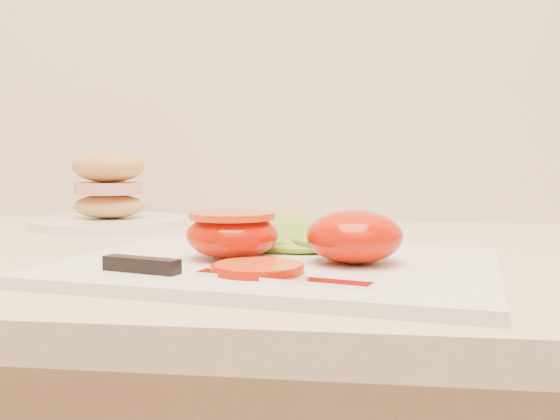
# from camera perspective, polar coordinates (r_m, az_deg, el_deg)

# --- Properties ---
(cutting_board) EXTENTS (0.42, 0.33, 0.01)m
(cutting_board) POSITION_cam_1_polar(r_m,az_deg,el_deg) (0.56, -0.13, -5.19)
(cutting_board) COLOR white
(cutting_board) RESTS_ON counter
(tomato_half_dome) EXTENTS (0.08, 0.08, 0.05)m
(tomato_half_dome) POSITION_cam_1_polar(r_m,az_deg,el_deg) (0.55, 6.82, -2.42)
(tomato_half_dome) COLOR red
(tomato_half_dome) RESTS_ON cutting_board
(tomato_half_cut) EXTENTS (0.08, 0.08, 0.04)m
(tomato_half_cut) POSITION_cam_1_polar(r_m,az_deg,el_deg) (0.57, -4.39, -2.13)
(tomato_half_cut) COLOR red
(tomato_half_cut) RESTS_ON cutting_board
(tomato_slice_0) EXTENTS (0.07, 0.07, 0.01)m
(tomato_slice_0) POSITION_cam_1_polar(r_m,az_deg,el_deg) (0.51, -2.00, -5.31)
(tomato_slice_0) COLOR #E95721
(tomato_slice_0) RESTS_ON cutting_board
(tomato_slice_1) EXTENTS (0.06, 0.06, 0.01)m
(tomato_slice_1) POSITION_cam_1_polar(r_m,az_deg,el_deg) (0.50, -2.60, -5.40)
(tomato_slice_1) COLOR #E95721
(tomato_slice_1) RESTS_ON cutting_board
(lettuce_leaf_0) EXTENTS (0.15, 0.10, 0.03)m
(lettuce_leaf_0) POSITION_cam_1_polar(r_m,az_deg,el_deg) (0.64, 0.63, -2.29)
(lettuce_leaf_0) COLOR #76A32B
(lettuce_leaf_0) RESTS_ON cutting_board
(lettuce_leaf_1) EXTENTS (0.13, 0.13, 0.02)m
(lettuce_leaf_1) POSITION_cam_1_polar(r_m,az_deg,el_deg) (0.63, 4.87, -2.55)
(lettuce_leaf_1) COLOR #76A32B
(lettuce_leaf_1) RESTS_ON cutting_board
(knife) EXTENTS (0.22, 0.07, 0.01)m
(knife) POSITION_cam_1_polar(r_m,az_deg,el_deg) (0.50, -7.89, -5.46)
(knife) COLOR silver
(knife) RESTS_ON cutting_board
(sandwich_plate) EXTENTS (0.23, 0.23, 0.11)m
(sandwich_plate) POSITION_cam_1_polar(r_m,az_deg,el_deg) (0.96, -15.36, 0.96)
(sandwich_plate) COLOR white
(sandwich_plate) RESTS_ON counter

